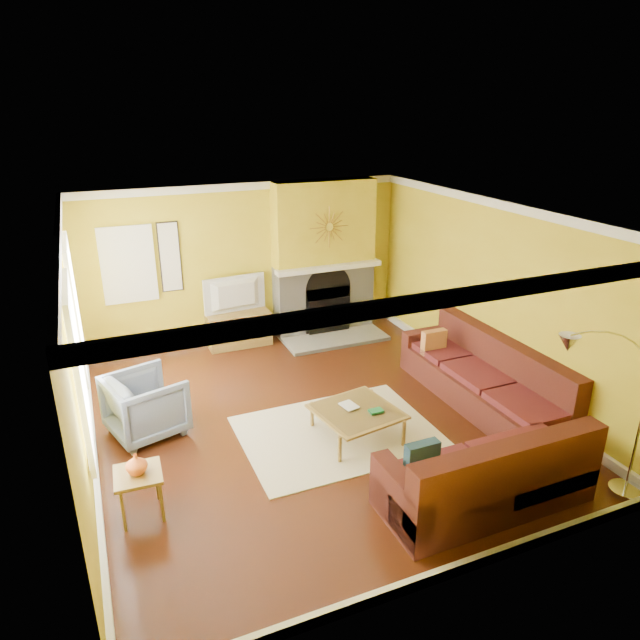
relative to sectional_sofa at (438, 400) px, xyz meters
name	(u,v)px	position (x,y,z in m)	size (l,w,h in m)	color
floor	(313,418)	(-1.32, 0.90, -0.46)	(5.50, 6.00, 0.02)	#542511
ceiling	(312,214)	(-1.32, 0.90, 2.26)	(5.50, 6.00, 0.02)	white
wall_back	(246,264)	(-1.32, 3.91, 0.90)	(5.50, 0.02, 2.70)	gold
wall_front	(457,452)	(-1.32, -2.11, 0.90)	(5.50, 0.02, 2.70)	gold
wall_left	(74,360)	(-4.08, 0.90, 0.90)	(0.02, 6.00, 2.70)	gold
wall_right	(493,296)	(1.44, 0.90, 0.90)	(0.02, 6.00, 2.70)	gold
baseboard	(313,414)	(-1.32, 0.90, -0.39)	(5.50, 6.00, 0.12)	white
crown_molding	(312,220)	(-1.32, 0.90, 2.19)	(5.50, 6.00, 0.12)	white
window_left_near	(74,308)	(-4.04, 2.20, 1.05)	(0.06, 1.22, 1.72)	white
window_left_far	(77,370)	(-4.04, 0.30, 1.05)	(0.06, 1.22, 1.72)	white
window_back	(128,265)	(-3.22, 3.86, 1.10)	(0.82, 0.06, 1.22)	white
wall_art	(170,257)	(-2.57, 3.87, 1.15)	(0.34, 0.04, 1.14)	white
fireplace	(324,259)	(0.03, 3.70, 0.90)	(1.80, 0.40, 2.70)	#98958F
mantel	(329,267)	(0.03, 3.46, 0.80)	(1.92, 0.22, 0.08)	white
hearth	(336,339)	(0.03, 3.15, -0.42)	(1.80, 0.70, 0.06)	#98958F
sunburst	(329,227)	(0.03, 3.47, 1.50)	(0.70, 0.04, 0.70)	olive
rug	(338,433)	(-1.18, 0.43, -0.44)	(2.40, 1.80, 0.02)	beige
sectional_sofa	(438,400)	(0.00, 0.00, 0.00)	(2.86, 3.60, 0.90)	#4F1F19
coffee_table	(357,423)	(-0.99, 0.29, -0.26)	(0.95, 0.95, 0.37)	white
media_console	(239,329)	(-1.57, 3.66, -0.16)	(1.06, 0.48, 0.58)	olive
tv	(237,295)	(-1.57, 3.66, 0.44)	(1.07, 0.14, 0.62)	black
subwoofer	(256,333)	(-1.26, 3.68, -0.30)	(0.30, 0.30, 0.30)	white
armchair	(146,405)	(-3.38, 1.38, -0.05)	(0.85, 0.87, 0.79)	slate
side_table	(140,494)	(-3.64, -0.18, -0.20)	(0.46, 0.46, 0.50)	olive
vase	(136,464)	(-3.64, -0.18, 0.16)	(0.21, 0.21, 0.22)	orange
book	(343,408)	(-1.13, 0.38, -0.06)	(0.18, 0.24, 0.02)	white
arc_lamp	(604,421)	(0.63, -1.83, 0.56)	(1.30, 0.36, 2.02)	silver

